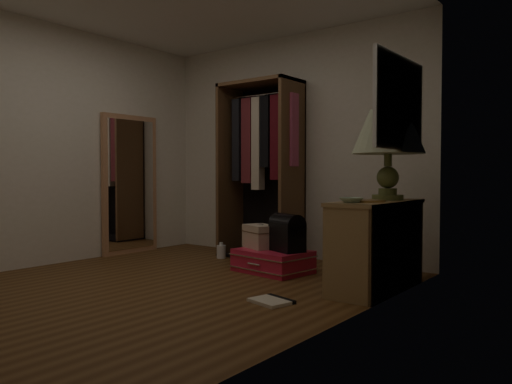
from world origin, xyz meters
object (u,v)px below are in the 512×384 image
open_wardrobe (263,155)px  floor_mirror (130,184)px  pink_suitcase (273,261)px  white_jug (221,251)px  table_lamp (388,134)px  black_bag (287,232)px  console_bookshelf (378,242)px  train_case (260,236)px

open_wardrobe → floor_mirror: size_ratio=1.21×
pink_suitcase → white_jug: (-0.95, 0.30, -0.03)m
table_lamp → white_jug: (-2.09, 0.17, -1.25)m
floor_mirror → black_bag: bearing=2.6°
floor_mirror → black_bag: size_ratio=4.29×
open_wardrobe → pink_suitcase: size_ratio=2.59×
console_bookshelf → pink_suitcase: size_ratio=1.42×
floor_mirror → train_case: 2.00m
pink_suitcase → white_jug: pink_suitcase is taller
black_bag → white_jug: black_bag is taller
train_case → floor_mirror: bearing=-154.0°
white_jug → console_bookshelf: bearing=-9.8°
floor_mirror → pink_suitcase: (2.11, 0.09, -0.74)m
black_bag → table_lamp: 1.34m
console_bookshelf → train_case: console_bookshelf is taller
pink_suitcase → open_wardrobe: bearing=140.5°
open_wardrobe → black_bag: 1.31m
console_bookshelf → black_bag: bearing=175.9°
pink_suitcase → train_case: 0.29m
console_bookshelf → floor_mirror: (-3.24, -0.03, 0.45)m
table_lamp → white_jug: size_ratio=4.25×
black_bag → open_wardrobe: bearing=161.1°
open_wardrobe → floor_mirror: (-1.48, -0.77, -0.35)m
white_jug → floor_mirror: bearing=-161.2°
pink_suitcase → table_lamp: bearing=14.5°
pink_suitcase → train_case: size_ratio=1.90×
white_jug → black_bag: bearing=-14.6°
pink_suitcase → console_bookshelf: bearing=4.8°
train_case → table_lamp: bearing=27.2°
white_jug → pink_suitcase: bearing=-17.5°
train_case → black_bag: black_bag is taller
floor_mirror → black_bag: 2.31m
pink_suitcase → table_lamp: (1.14, 0.14, 1.21)m
open_wardrobe → floor_mirror: open_wardrobe is taller
open_wardrobe → pink_suitcase: 1.43m
train_case → console_bookshelf: bearing=18.8°
train_case → white_jug: size_ratio=2.26×
console_bookshelf → open_wardrobe: (-1.77, 0.74, 0.81)m
white_jug → open_wardrobe: bearing=49.5°
console_bookshelf → pink_suitcase: bearing=177.1°
console_bookshelf → pink_suitcase: console_bookshelf is taller
floor_mirror → pink_suitcase: bearing=2.5°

